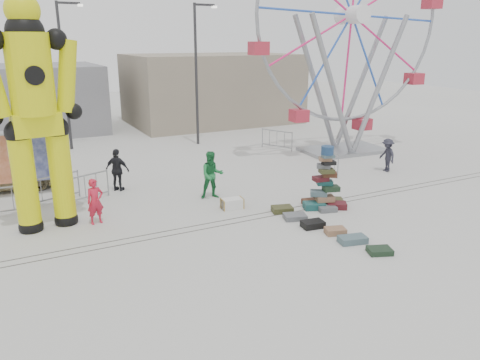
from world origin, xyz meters
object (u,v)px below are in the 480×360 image
lamp_post_left (65,69)px  pedestrian_grey (387,155)px  suitcase_tower (325,190)px  pedestrian_green (212,175)px  pedestrian_black (117,170)px  steamer_trunk (232,204)px  barricade_wheel_back (277,140)px  barricade_wheel_front (331,161)px  banner_scaffold (9,149)px  ferris_wheel (351,34)px  pedestrian_red (95,201)px  crash_test_dummy (35,107)px  lamp_post_right (198,68)px  parked_suv (6,174)px  barricade_dummy_c (85,188)px  barricade_dummy_b (54,189)px

lamp_post_left → pedestrian_grey: 17.63m
suitcase_tower → pedestrian_green: 4.39m
suitcase_tower → pedestrian_black: size_ratio=1.32×
steamer_trunk → pedestrian_green: pedestrian_green is taller
suitcase_tower → barricade_wheel_back: size_ratio=1.17×
barricade_wheel_front → pedestrian_green: size_ratio=1.06×
pedestrian_black → banner_scaffold: bearing=27.6°
barricade_wheel_front → ferris_wheel: bearing=-25.9°
pedestrian_grey → pedestrian_red: bearing=-78.6°
crash_test_dummy → barricade_wheel_back: 14.84m
ferris_wheel → banner_scaffold: 17.32m
barricade_wheel_back → pedestrian_grey: 6.77m
lamp_post_right → parked_suv: lamp_post_right is taller
barricade_dummy_c → barricade_wheel_back: same height
crash_test_dummy → steamer_trunk: bearing=-17.3°
barricade_wheel_front → pedestrian_red: pedestrian_red is taller
barricade_wheel_back → pedestrian_green: size_ratio=1.06×
pedestrian_grey → parked_suv: 17.03m
suitcase_tower → barricade_dummy_b: size_ratio=1.17×
barricade_wheel_back → pedestrian_grey: size_ratio=1.27×
lamp_post_left → barricade_dummy_b: bearing=-102.1°
lamp_post_left → banner_scaffold: size_ratio=2.16×
steamer_trunk → barricade_dummy_b: size_ratio=0.40×
pedestrian_red → pedestrian_green: bearing=-2.7°
barricade_wheel_front → pedestrian_red: size_ratio=1.27×
lamp_post_right → pedestrian_red: lamp_post_right is taller
banner_scaffold → pedestrian_green: banner_scaffold is taller
banner_scaffold → pedestrian_black: banner_scaffold is taller
banner_scaffold → barricade_dummy_c: 3.35m
barricade_wheel_front → parked_suv: bearing=92.8°
banner_scaffold → parked_suv: banner_scaffold is taller
barricade_wheel_front → pedestrian_grey: pedestrian_grey is taller
barricade_wheel_back → pedestrian_grey: (2.21, -6.40, 0.24)m
pedestrian_red → pedestrian_grey: 13.61m
lamp_post_left → barricade_dummy_b: lamp_post_left is taller
suitcase_tower → parked_suv: suitcase_tower is taller
barricade_wheel_front → pedestrian_red: bearing=118.0°
steamer_trunk → lamp_post_right: bearing=80.3°
pedestrian_red → pedestrian_green: size_ratio=0.84×
barricade_wheel_back → pedestrian_green: 9.22m
crash_test_dummy → barricade_dummy_c: bearing=46.4°
lamp_post_left → pedestrian_green: size_ratio=4.24×
pedestrian_green → pedestrian_grey: bearing=12.4°
barricade_dummy_c → pedestrian_red: bearing=-112.2°
barricade_wheel_back → lamp_post_right: bearing=-160.6°
pedestrian_green → pedestrian_black: 4.07m
pedestrian_black → pedestrian_grey: 12.41m
lamp_post_right → barricade_dummy_b: bearing=-140.8°
pedestrian_red → steamer_trunk: bearing=-20.2°
barricade_wheel_front → pedestrian_green: pedestrian_green is taller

